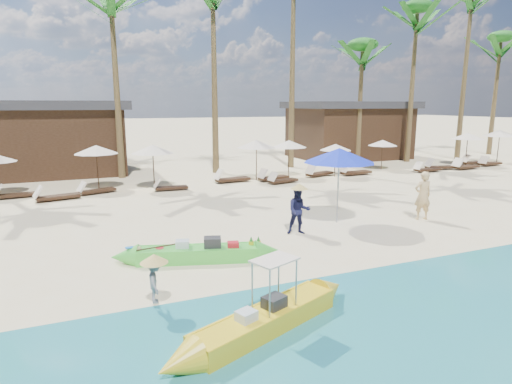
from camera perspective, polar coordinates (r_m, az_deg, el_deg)
name	(u,v)px	position (r m, az deg, el deg)	size (l,w,h in m)	color
ground	(285,245)	(12.81, 3.91, -7.10)	(240.00, 240.00, 0.00)	beige
wet_sand_strip	(400,324)	(8.96, 18.71, -16.29)	(240.00, 4.50, 0.01)	tan
green_canoe	(198,253)	(11.60, -7.77, -8.09)	(4.92, 1.71, 0.64)	green
yellow_canoe	(266,319)	(8.23, 1.41, -16.59)	(4.90, 2.24, 1.34)	gold
tourist	(423,196)	(16.48, 21.34, -0.45)	(0.65, 0.42, 1.77)	tan
vendor_green	(299,211)	(13.74, 5.72, -2.49)	(0.75, 0.58, 1.54)	#141638
vendor_yellow	(155,281)	(8.98, -13.31, -11.48)	(0.58, 0.33, 0.90)	gray
blue_umbrella	(339,155)	(14.97, 11.03, 4.81)	(2.45, 2.45, 2.64)	#99999E
lounger_3_right	(14,194)	(21.83, -29.52, -0.23)	(1.76, 0.72, 0.58)	#352215
resort_parasol_4	(96,150)	(22.24, -20.55, 5.32)	(2.10, 2.10, 2.16)	#352215
lounger_4_left	(55,196)	(20.49, -25.27, -0.46)	(1.93, 0.94, 0.63)	#352215
lounger_4_right	(95,190)	(21.27, -20.69, 0.26)	(1.77, 1.02, 0.57)	#352215
resort_parasol_5	(153,149)	(21.57, -13.62, 5.57)	(2.10, 2.10, 2.16)	#352215
lounger_5_left	(169,187)	(21.11, -11.54, 0.68)	(1.65, 0.60, 0.55)	#352215
resort_parasol_6	(256,144)	(23.35, 0.05, 6.43)	(2.15, 2.15, 2.21)	#352215
lounger_6_left	(230,178)	(22.88, -3.45, 1.83)	(1.99, 0.75, 0.66)	#352215
lounger_6_right	(272,177)	(23.37, 2.13, 2.02)	(1.92, 0.94, 0.63)	#352215
resort_parasol_7	(289,144)	(24.49, 4.40, 6.42)	(2.04, 2.04, 2.10)	#352215
lounger_7_left	(282,180)	(22.59, 3.43, 1.63)	(1.77, 0.87, 0.58)	#352215
lounger_7_right	(318,173)	(24.99, 8.28, 2.54)	(1.96, 1.11, 0.64)	#352215
resort_parasol_8	(336,147)	(24.97, 10.56, 5.89)	(1.82, 1.82, 1.88)	#352215
lounger_8_left	(354,172)	(25.82, 12.94, 2.68)	(1.97, 0.66, 0.66)	#352215
resort_parasol_9	(383,143)	(28.41, 16.54, 6.30)	(1.83, 1.83, 1.89)	#352215
lounger_9_left	(426,169)	(28.33, 21.72, 2.88)	(1.81, 0.59, 0.61)	#352215
lounger_9_right	(438,166)	(29.68, 23.14, 3.17)	(2.01, 0.95, 0.66)	#352215
resort_parasol_10	(468,136)	(32.61, 26.42, 6.70)	(2.14, 2.14, 2.20)	#352215
lounger_10_left	(465,166)	(30.49, 26.05, 3.13)	(2.02, 0.74, 0.67)	#352215
lounger_10_right	(473,162)	(33.14, 26.99, 3.62)	(1.96, 0.87, 0.64)	#352215
resort_parasol_11	(500,133)	(35.13, 29.75, 6.82)	(2.25, 2.25, 2.32)	#352215
lounger_11_left	(489,163)	(33.01, 28.66, 3.43)	(1.91, 0.76, 0.63)	#352215
palm_3	(112,18)	(25.62, -18.65, 21.10)	(2.08, 2.08, 10.52)	brown
palm_4	(213,8)	(26.54, -5.76, 23.19)	(2.08, 2.08, 11.70)	brown
palm_6	(362,60)	(31.39, 13.96, 16.68)	(2.08, 2.08, 8.51)	brown
palm_7	(416,32)	(33.30, 20.55, 19.37)	(2.08, 2.08, 11.08)	brown
palm_8	(470,18)	(36.37, 26.66, 20.07)	(2.08, 2.08, 12.70)	brown
palm_9	(500,54)	(40.90, 29.72, 15.70)	(2.08, 2.08, 9.82)	brown
pavilion_west	(33,137)	(28.56, -27.63, 6.47)	(10.80, 6.60, 4.30)	#352215
pavilion_east	(348,129)	(34.42, 12.20, 8.19)	(8.80, 6.60, 4.30)	#352215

